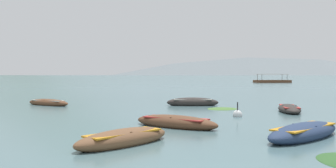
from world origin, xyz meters
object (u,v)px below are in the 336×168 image
rowboat_0 (289,109)px  ferry_0 (272,81)px  rowboat_4 (193,102)px  rowboat_6 (176,122)px  rowboat_5 (304,132)px  mooring_buoy (238,115)px  rowboat_3 (124,138)px  rowboat_2 (48,103)px

rowboat_0 → ferry_0: size_ratio=0.38×
rowboat_4 → rowboat_6: 10.72m
rowboat_5 → ferry_0: ferry_0 is taller
rowboat_6 → mooring_buoy: size_ratio=4.36×
rowboat_4 → ferry_0: bearing=72.4°
rowboat_0 → rowboat_3: rowboat_3 is taller
rowboat_6 → mooring_buoy: mooring_buoy is taller
rowboat_2 → rowboat_3: size_ratio=1.11×
rowboat_4 → mooring_buoy: (2.24, -6.75, -0.12)m
rowboat_5 → mooring_buoy: 6.53m
rowboat_0 → mooring_buoy: size_ratio=4.12×
rowboat_0 → mooring_buoy: bearing=-142.8°
rowboat_4 → rowboat_5: 13.63m
rowboat_4 → rowboat_5: rowboat_4 is taller
rowboat_3 → rowboat_5: size_ratio=0.86×
rowboat_4 → mooring_buoy: 7.12m
rowboat_2 → mooring_buoy: size_ratio=4.28×
ferry_0 → mooring_buoy: ferry_0 is taller
rowboat_0 → rowboat_6: 9.33m
ferry_0 → rowboat_0: bearing=-102.7°
rowboat_2 → rowboat_3: (7.99, -14.37, 0.02)m
rowboat_0 → mooring_buoy: (-3.46, -2.62, -0.07)m
rowboat_4 → rowboat_2: bearing=-178.5°
rowboat_2 → rowboat_4: bearing=1.5°
mooring_buoy → rowboat_3: bearing=-121.0°
rowboat_0 → rowboat_2: size_ratio=0.96×
rowboat_2 → ferry_0: size_ratio=0.40×
rowboat_6 → rowboat_0: bearing=44.6°
rowboat_5 → mooring_buoy: mooring_buoy is taller
rowboat_2 → mooring_buoy: (12.73, -6.48, -0.07)m
rowboat_4 → rowboat_5: bearing=-74.4°
ferry_0 → mooring_buoy: bearing=-104.6°
rowboat_0 → rowboat_2: 16.65m
rowboat_3 → ferry_0: ferry_0 is taller
rowboat_2 → rowboat_4: 10.50m
rowboat_2 → rowboat_3: rowboat_3 is taller
rowboat_0 → rowboat_6: bearing=-135.4°
mooring_buoy → rowboat_5: bearing=-77.4°
rowboat_3 → rowboat_5: bearing=13.8°
rowboat_2 → rowboat_6: (9.54, -10.41, 0.02)m
rowboat_2 → mooring_buoy: bearing=-27.0°
rowboat_2 → rowboat_6: 14.12m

